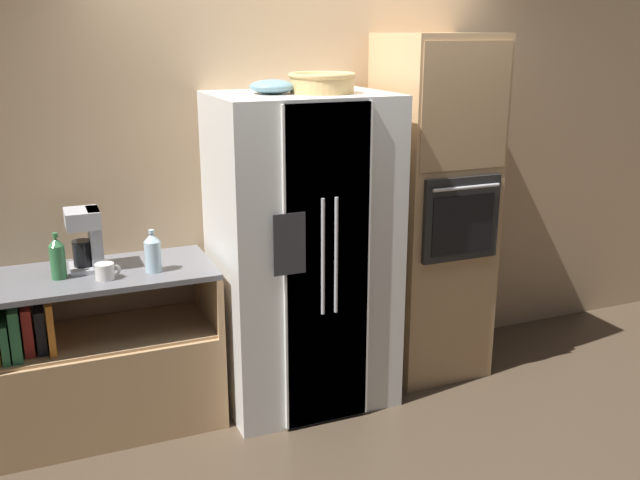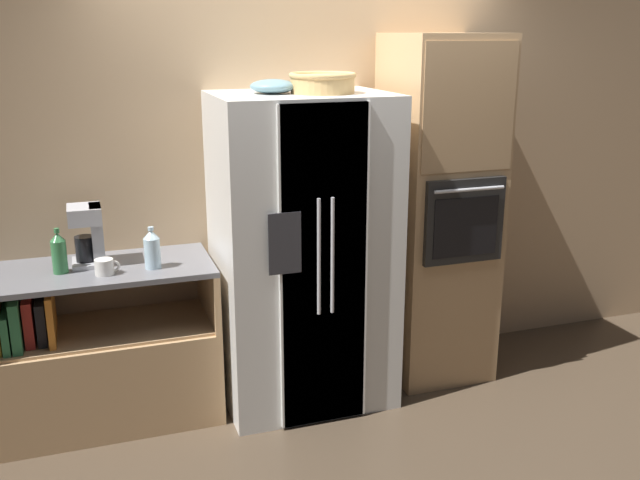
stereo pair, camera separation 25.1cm
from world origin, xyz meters
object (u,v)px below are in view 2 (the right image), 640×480
bottle_short (59,253)px  mug (105,267)px  refrigerator (303,252)px  wall_oven (438,211)px  fruit_bowl (273,86)px  coffee_maker (90,232)px  wicker_basket (323,82)px  bottle_tall (152,249)px

bottle_short → mug: bearing=-25.2°
refrigerator → wall_oven: size_ratio=0.85×
fruit_bowl → mug: 1.32m
wall_oven → fruit_bowl: wall_oven is taller
bottle_short → coffee_maker: (0.17, 0.10, 0.07)m
wicker_basket → mug: 1.53m
fruit_bowl → mug: (-0.95, -0.06, -0.91)m
wicker_basket → coffee_maker: wicker_basket is taller
bottle_tall → refrigerator: bearing=0.8°
refrigerator → coffee_maker: bearing=172.4°
wicker_basket → mug: bearing=179.7°
fruit_bowl → wall_oven: bearing=2.3°
fruit_bowl → bottle_short: fruit_bowl is taller
coffee_maker → bottle_tall: bearing=-28.5°
refrigerator → wicker_basket: bearing=-26.3°
refrigerator → wall_oven: 0.92m
wicker_basket → bottle_short: 1.68m
fruit_bowl → coffee_maker: size_ratio=0.75×
wall_oven → coffee_maker: (-2.07, 0.09, 0.02)m
wall_oven → fruit_bowl: size_ratio=8.58×
refrigerator → bottle_tall: bearing=-179.2°
wicker_basket → coffee_maker: size_ratio=1.11×
wicker_basket → bottle_tall: 1.29m
bottle_tall → mug: (-0.25, -0.03, -0.07)m
coffee_maker → wall_oven: bearing=-2.6°
fruit_bowl → bottle_short: size_ratio=1.02×
wall_oven → coffee_maker: wall_oven is taller
refrigerator → mug: refrigerator is taller
fruit_bowl → coffee_maker: fruit_bowl is taller
bottle_tall → mug: bottle_tall is taller
fruit_bowl → mug: fruit_bowl is taller
wall_oven → wicker_basket: bearing=-171.9°
fruit_bowl → mug: bearing=-176.1°
mug → wall_oven: bearing=3.1°
bottle_short → coffee_maker: size_ratio=0.74×
fruit_bowl → bottle_short: (-1.18, 0.04, -0.84)m
refrigerator → coffee_maker: (-1.17, 0.16, 0.18)m
refrigerator → wicker_basket: wicker_basket is taller
fruit_bowl → coffee_maker: bearing=172.3°
bottle_short → refrigerator: bearing=-2.6°
bottle_tall → bottle_short: 0.48m
mug → wicker_basket: bearing=-0.3°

